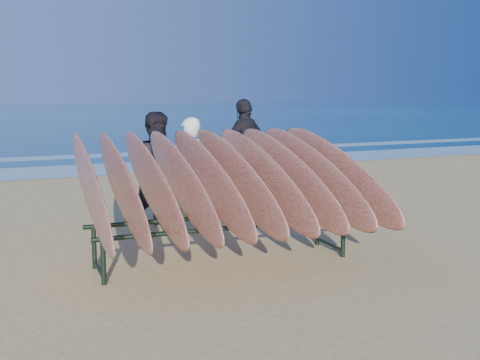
{
  "coord_description": "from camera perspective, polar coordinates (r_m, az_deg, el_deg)",
  "views": [
    {
      "loc": [
        -3.1,
        -6.0,
        2.05
      ],
      "look_at": [
        0.0,
        0.8,
        0.95
      ],
      "focal_mm": 45.0,
      "sensor_mm": 36.0,
      "label": 1
    }
  ],
  "objects": [
    {
      "name": "foam_near",
      "position": [
        16.42,
        -13.45,
        0.99
      ],
      "size": [
        160.0,
        160.0,
        0.0
      ],
      "primitive_type": "plane",
      "color": "white",
      "rests_on": "ground"
    },
    {
      "name": "person_dark_a",
      "position": [
        9.18,
        -7.61,
        0.96
      ],
      "size": [
        1.06,
        0.97,
        1.75
      ],
      "primitive_type": "imported",
      "rotation": [
        0.0,
        0.0,
        0.46
      ],
      "color": "black",
      "rests_on": "ground"
    },
    {
      "name": "ground",
      "position": [
        7.06,
        2.73,
        -8.52
      ],
      "size": [
        120.0,
        120.0,
        0.0
      ],
      "primitive_type": "plane",
      "color": "tan",
      "rests_on": "ground"
    },
    {
      "name": "foam_far",
      "position": [
        19.85,
        -15.42,
        2.15
      ],
      "size": [
        160.0,
        160.0,
        0.0
      ],
      "primitive_type": "plane",
      "color": "white",
      "rests_on": "ground"
    },
    {
      "name": "person_white",
      "position": [
        9.21,
        -4.75,
        0.77
      ],
      "size": [
        0.63,
        0.44,
        1.67
      ],
      "primitive_type": "imported",
      "rotation": [
        0.0,
        0.0,
        3.08
      ],
      "color": "silver",
      "rests_on": "ground"
    },
    {
      "name": "ocean",
      "position": [
        61.11,
        -21.73,
        5.84
      ],
      "size": [
        160.0,
        160.0,
        0.0
      ],
      "primitive_type": "plane",
      "color": "navy",
      "rests_on": "ground"
    },
    {
      "name": "person_dark_b",
      "position": [
        11.72,
        0.48,
        3.03
      ],
      "size": [
        1.22,
        0.91,
        1.92
      ],
      "primitive_type": "imported",
      "rotation": [
        0.0,
        0.0,
        3.59
      ],
      "color": "black",
      "rests_on": "ground"
    },
    {
      "name": "surfboard_rack",
      "position": [
        7.14,
        -1.66,
        0.09
      ],
      "size": [
        3.32,
        3.22,
        1.74
      ],
      "rotation": [
        0.0,
        0.0,
        -0.05
      ],
      "color": "black",
      "rests_on": "ground"
    }
  ]
}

